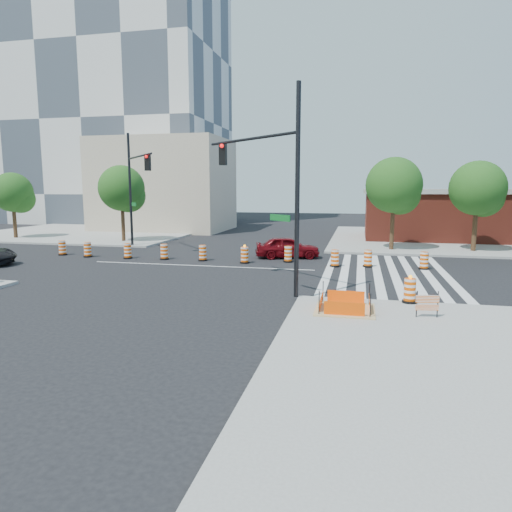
# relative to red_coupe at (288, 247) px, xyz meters

# --- Properties ---
(ground) EXTENTS (120.00, 120.00, 0.00)m
(ground) POSITION_rel_red_coupe_xyz_m (-4.74, -4.30, -0.74)
(ground) COLOR black
(ground) RESTS_ON ground
(sidewalk_ne) EXTENTS (22.00, 22.00, 0.15)m
(sidewalk_ne) POSITION_rel_red_coupe_xyz_m (13.26, 13.70, -0.66)
(sidewalk_ne) COLOR gray
(sidewalk_ne) RESTS_ON ground
(sidewalk_nw) EXTENTS (22.00, 22.00, 0.15)m
(sidewalk_nw) POSITION_rel_red_coupe_xyz_m (-22.74, 13.70, -0.66)
(sidewalk_nw) COLOR gray
(sidewalk_nw) RESTS_ON ground
(crosswalk_east) EXTENTS (6.75, 13.50, 0.01)m
(crosswalk_east) POSITION_rel_red_coupe_xyz_m (6.21, -4.30, -0.73)
(crosswalk_east) COLOR silver
(crosswalk_east) RESTS_ON ground
(lane_centerline) EXTENTS (14.00, 0.12, 0.01)m
(lane_centerline) POSITION_rel_red_coupe_xyz_m (-4.74, -4.30, -0.73)
(lane_centerline) COLOR silver
(lane_centerline) RESTS_ON ground
(excavation_pit) EXTENTS (2.20, 2.20, 0.90)m
(excavation_pit) POSITION_rel_red_coupe_xyz_m (4.26, -13.30, -0.52)
(excavation_pit) COLOR tan
(excavation_pit) RESTS_ON ground
(tower_nw) EXTENTS (28.00, 18.00, 45.00)m
(tower_nw) POSITION_rel_red_coupe_xyz_m (-28.74, 29.70, 21.76)
(tower_nw) COLOR silver
(tower_nw) RESTS_ON ground
(brick_storefront) EXTENTS (16.50, 8.50, 4.60)m
(brick_storefront) POSITION_rel_red_coupe_xyz_m (13.26, 13.70, 1.58)
(brick_storefront) COLOR maroon
(brick_storefront) RESTS_ON ground
(beige_midrise) EXTENTS (14.00, 10.00, 10.00)m
(beige_midrise) POSITION_rel_red_coupe_xyz_m (-16.74, 17.70, 4.26)
(beige_midrise) COLOR #B8A48C
(beige_midrise) RESTS_ON ground
(red_coupe) EXTENTS (4.64, 2.78, 1.48)m
(red_coupe) POSITION_rel_red_coupe_xyz_m (0.00, 0.00, 0.00)
(red_coupe) COLOR #60080E
(red_coupe) RESTS_ON ground
(signal_pole_se) EXTENTS (5.15, 4.40, 8.76)m
(signal_pole_se) POSITION_rel_red_coupe_xyz_m (0.77, -10.36, 4.62)
(signal_pole_se) COLOR black
(signal_pole_se) RESTS_ON ground
(signal_pole_nw) EXTENTS (4.45, 5.15, 8.80)m
(signal_pole_nw) POSITION_rel_red_coupe_xyz_m (-11.95, 1.70, 4.64)
(signal_pole_nw) COLOR black
(signal_pole_nw) RESTS_ON ground
(pit_drum) EXTENTS (0.58, 0.58, 1.13)m
(pit_drum) POSITION_rel_red_coupe_xyz_m (6.75, -11.56, -0.12)
(pit_drum) COLOR black
(pit_drum) RESTS_ON ground
(barricade) EXTENTS (0.81, 0.17, 0.96)m
(barricade) POSITION_rel_red_coupe_xyz_m (7.14, -13.60, -0.06)
(barricade) COLOR #E75004
(barricade) RESTS_ON ground
(tree_north_a) EXTENTS (3.64, 3.59, 6.10)m
(tree_north_a) POSITION_rel_red_coupe_xyz_m (-26.30, 5.79, 3.35)
(tree_north_a) COLOR #382314
(tree_north_a) RESTS_ON ground
(tree_north_b) EXTENTS (3.90, 3.90, 6.63)m
(tree_north_b) POSITION_rel_red_coupe_xyz_m (-15.20, 5.57, 3.71)
(tree_north_b) COLOR #382314
(tree_north_b) RESTS_ON ground
(tree_north_c) EXTENTS (4.09, 4.09, 6.96)m
(tree_north_c) POSITION_rel_red_coupe_xyz_m (7.13, 5.04, 3.93)
(tree_north_c) COLOR #382314
(tree_north_c) RESTS_ON ground
(tree_north_d) EXTENTS (3.91, 3.91, 6.65)m
(tree_north_d) POSITION_rel_red_coupe_xyz_m (12.94, 5.52, 3.72)
(tree_north_d) COLOR #382314
(tree_north_d) RESTS_ON ground
(median_drum_0) EXTENTS (0.60, 0.60, 1.02)m
(median_drum_0) POSITION_rel_red_coupe_xyz_m (-15.72, -2.23, -0.26)
(median_drum_0) COLOR black
(median_drum_0) RESTS_ON ground
(median_drum_1) EXTENTS (0.60, 0.60, 1.02)m
(median_drum_1) POSITION_rel_red_coupe_xyz_m (-13.47, -2.64, -0.26)
(median_drum_1) COLOR black
(median_drum_1) RESTS_ON ground
(median_drum_2) EXTENTS (0.60, 0.60, 1.02)m
(median_drum_2) POSITION_rel_red_coupe_xyz_m (-10.44, -2.66, -0.26)
(median_drum_2) COLOR black
(median_drum_2) RESTS_ON ground
(median_drum_3) EXTENTS (0.60, 0.60, 1.02)m
(median_drum_3) POSITION_rel_red_coupe_xyz_m (-7.88, -2.49, -0.26)
(median_drum_3) COLOR black
(median_drum_3) RESTS_ON ground
(median_drum_4) EXTENTS (0.60, 0.60, 1.02)m
(median_drum_4) POSITION_rel_red_coupe_xyz_m (-5.20, -2.44, -0.26)
(median_drum_4) COLOR black
(median_drum_4) RESTS_ON ground
(median_drum_5) EXTENTS (0.60, 0.60, 1.18)m
(median_drum_5) POSITION_rel_red_coupe_xyz_m (-2.30, -2.77, -0.25)
(median_drum_5) COLOR black
(median_drum_5) RESTS_ON ground
(median_drum_6) EXTENTS (0.60, 0.60, 1.02)m
(median_drum_6) POSITION_rel_red_coupe_xyz_m (0.31, -1.75, -0.26)
(median_drum_6) COLOR black
(median_drum_6) RESTS_ON ground
(median_drum_7) EXTENTS (0.60, 0.60, 1.02)m
(median_drum_7) POSITION_rel_red_coupe_xyz_m (3.32, -2.81, -0.26)
(median_drum_7) COLOR black
(median_drum_7) RESTS_ON ground
(median_drum_8) EXTENTS (0.60, 0.60, 1.02)m
(median_drum_8) POSITION_rel_red_coupe_xyz_m (5.26, -2.48, -0.26)
(median_drum_8) COLOR black
(median_drum_8) RESTS_ON ground
(median_drum_9) EXTENTS (0.60, 0.60, 1.02)m
(median_drum_9) POSITION_rel_red_coupe_xyz_m (8.45, -2.58, -0.26)
(median_drum_9) COLOR black
(median_drum_9) RESTS_ON ground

